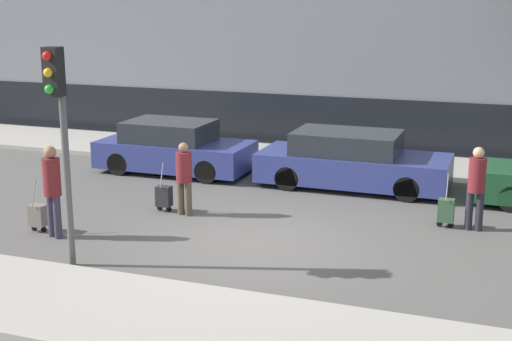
{
  "coord_description": "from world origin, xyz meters",
  "views": [
    {
      "loc": [
        4.55,
        -12.18,
        4.57
      ],
      "look_at": [
        -0.57,
        1.8,
        0.95
      ],
      "focal_mm": 50.0,
      "sensor_mm": 36.0,
      "label": 1
    }
  ],
  "objects_px": {
    "trolley_center": "(164,196)",
    "trolley_right": "(446,211)",
    "parked_bicycle": "(327,144)",
    "pedestrian_left": "(52,186)",
    "parked_car_0": "(174,148)",
    "parked_car_1": "(352,161)",
    "trolley_left": "(38,216)",
    "traffic_light": "(59,113)",
    "pedestrian_center": "(184,174)",
    "pedestrian_right": "(476,183)"
  },
  "relations": [
    {
      "from": "trolley_center",
      "to": "pedestrian_left",
      "type": "bearing_deg",
      "value": -117.49
    },
    {
      "from": "parked_car_0",
      "to": "pedestrian_left",
      "type": "relative_size",
      "value": 2.24
    },
    {
      "from": "parked_car_1",
      "to": "trolley_left",
      "type": "height_order",
      "value": "parked_car_1"
    },
    {
      "from": "traffic_light",
      "to": "pedestrian_center",
      "type": "bearing_deg",
      "value": 81.04
    },
    {
      "from": "trolley_left",
      "to": "traffic_light",
      "type": "bearing_deg",
      "value": -40.48
    },
    {
      "from": "trolley_left",
      "to": "pedestrian_center",
      "type": "distance_m",
      "value": 3.09
    },
    {
      "from": "trolley_center",
      "to": "trolley_right",
      "type": "height_order",
      "value": "trolley_right"
    },
    {
      "from": "parked_car_0",
      "to": "trolley_center",
      "type": "xyz_separation_m",
      "value": [
        1.42,
        -3.35,
        -0.31
      ]
    },
    {
      "from": "parked_car_1",
      "to": "traffic_light",
      "type": "bearing_deg",
      "value": -115.89
    },
    {
      "from": "pedestrian_center",
      "to": "trolley_right",
      "type": "bearing_deg",
      "value": 20.52
    },
    {
      "from": "trolley_right",
      "to": "parked_bicycle",
      "type": "bearing_deg",
      "value": 126.78
    },
    {
      "from": "trolley_right",
      "to": "parked_bicycle",
      "type": "relative_size",
      "value": 0.64
    },
    {
      "from": "pedestrian_left",
      "to": "trolley_right",
      "type": "bearing_deg",
      "value": 43.28
    },
    {
      "from": "trolley_left",
      "to": "traffic_light",
      "type": "xyz_separation_m",
      "value": [
        1.71,
        -1.46,
        2.37
      ]
    },
    {
      "from": "parked_car_0",
      "to": "pedestrian_right",
      "type": "height_order",
      "value": "pedestrian_right"
    },
    {
      "from": "parked_car_0",
      "to": "trolley_left",
      "type": "xyz_separation_m",
      "value": [
        -0.29,
        -5.48,
        -0.31
      ]
    },
    {
      "from": "parked_car_0",
      "to": "trolley_right",
      "type": "distance_m",
      "value": 7.73
    },
    {
      "from": "trolley_center",
      "to": "trolley_right",
      "type": "xyz_separation_m",
      "value": [
        5.92,
        0.96,
        0.02
      ]
    },
    {
      "from": "traffic_light",
      "to": "trolley_left",
      "type": "bearing_deg",
      "value": 139.52
    },
    {
      "from": "trolley_center",
      "to": "trolley_right",
      "type": "distance_m",
      "value": 6.0
    },
    {
      "from": "pedestrian_right",
      "to": "parked_bicycle",
      "type": "xyz_separation_m",
      "value": [
        -4.39,
        5.12,
        -0.48
      ]
    },
    {
      "from": "parked_car_1",
      "to": "pedestrian_right",
      "type": "relative_size",
      "value": 2.71
    },
    {
      "from": "pedestrian_right",
      "to": "pedestrian_center",
      "type": "bearing_deg",
      "value": -170.58
    },
    {
      "from": "trolley_center",
      "to": "parked_bicycle",
      "type": "distance_m",
      "value": 6.44
    },
    {
      "from": "parked_car_1",
      "to": "pedestrian_left",
      "type": "xyz_separation_m",
      "value": [
        -4.6,
        -5.74,
        0.39
      ]
    },
    {
      "from": "pedestrian_right",
      "to": "parked_car_1",
      "type": "bearing_deg",
      "value": 140.48
    },
    {
      "from": "parked_car_0",
      "to": "pedestrian_left",
      "type": "bearing_deg",
      "value": -87.69
    },
    {
      "from": "trolley_left",
      "to": "trolley_center",
      "type": "height_order",
      "value": "trolley_center"
    },
    {
      "from": "parked_car_1",
      "to": "trolley_center",
      "type": "relative_size",
      "value": 4.2
    },
    {
      "from": "pedestrian_left",
      "to": "traffic_light",
      "type": "distance_m",
      "value": 2.41
    },
    {
      "from": "parked_car_1",
      "to": "pedestrian_center",
      "type": "height_order",
      "value": "pedestrian_center"
    },
    {
      "from": "trolley_left",
      "to": "pedestrian_center",
      "type": "height_order",
      "value": "pedestrian_center"
    },
    {
      "from": "pedestrian_center",
      "to": "trolley_right",
      "type": "height_order",
      "value": "pedestrian_center"
    },
    {
      "from": "pedestrian_left",
      "to": "trolley_right",
      "type": "relative_size",
      "value": 1.61
    },
    {
      "from": "pedestrian_left",
      "to": "parked_car_1",
      "type": "bearing_deg",
      "value": 69.93
    },
    {
      "from": "pedestrian_right",
      "to": "trolley_right",
      "type": "distance_m",
      "value": 0.83
    },
    {
      "from": "parked_car_1",
      "to": "parked_bicycle",
      "type": "xyz_separation_m",
      "value": [
        -1.32,
        2.66,
        -0.16
      ]
    },
    {
      "from": "parked_car_0",
      "to": "traffic_light",
      "type": "xyz_separation_m",
      "value": [
        1.42,
        -6.94,
        2.06
      ]
    },
    {
      "from": "parked_car_1",
      "to": "trolley_center",
      "type": "height_order",
      "value": "parked_car_1"
    },
    {
      "from": "trolley_right",
      "to": "traffic_light",
      "type": "height_order",
      "value": "traffic_light"
    },
    {
      "from": "trolley_left",
      "to": "trolley_center",
      "type": "bearing_deg",
      "value": 51.05
    },
    {
      "from": "trolley_right",
      "to": "traffic_light",
      "type": "distance_m",
      "value": 7.83
    },
    {
      "from": "pedestrian_left",
      "to": "trolley_left",
      "type": "xyz_separation_m",
      "value": [
        -0.52,
        0.18,
        -0.71
      ]
    },
    {
      "from": "pedestrian_center",
      "to": "trolley_right",
      "type": "distance_m",
      "value": 5.5
    },
    {
      "from": "pedestrian_center",
      "to": "parked_bicycle",
      "type": "height_order",
      "value": "pedestrian_center"
    },
    {
      "from": "pedestrian_right",
      "to": "parked_bicycle",
      "type": "distance_m",
      "value": 6.76
    },
    {
      "from": "trolley_center",
      "to": "traffic_light",
      "type": "xyz_separation_m",
      "value": [
        -0.01,
        -3.58,
        2.37
      ]
    },
    {
      "from": "pedestrian_right",
      "to": "traffic_light",
      "type": "xyz_separation_m",
      "value": [
        -6.48,
        -4.56,
        1.74
      ]
    },
    {
      "from": "pedestrian_center",
      "to": "pedestrian_right",
      "type": "height_order",
      "value": "pedestrian_right"
    },
    {
      "from": "pedestrian_left",
      "to": "traffic_light",
      "type": "height_order",
      "value": "traffic_light"
    }
  ]
}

